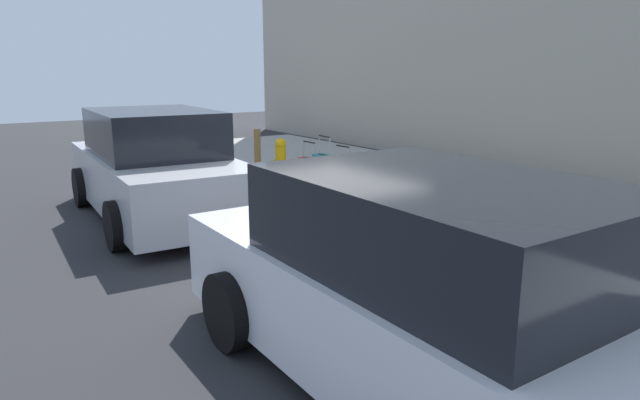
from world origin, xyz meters
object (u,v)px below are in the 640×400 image
suitcase_navy_5 (414,204)px  suitcase_olive_0 (595,253)px  suitcase_red_3 (476,218)px  fire_hydrant (281,159)px  parked_car_silver_1 (156,168)px  suitcase_olive_7 (362,185)px  suitcase_teal_9 (324,175)px  suitcase_teal_2 (504,222)px  suitcase_red_10 (309,174)px  suitcase_silver_8 (343,180)px  bollard_post (258,154)px  suitcase_maroon_4 (443,203)px  parked_car_white_0 (439,297)px  suitcase_silver_1 (550,233)px  suitcase_black_6 (387,189)px

suitcase_navy_5 → suitcase_olive_0: bearing=177.7°
suitcase_olive_0 → suitcase_red_3: 1.55m
fire_hydrant → parked_car_silver_1: 2.70m
suitcase_olive_7 → parked_car_silver_1: (1.67, 2.63, 0.28)m
suitcase_teal_9 → suitcase_olive_0: bearing=179.3°
suitcase_olive_0 → parked_car_silver_1: (5.43, 2.56, 0.31)m
suitcase_teal_2 → parked_car_silver_1: parked_car_silver_1 is taller
suitcase_red_10 → suitcase_olive_0: bearing=178.8°
suitcase_silver_8 → bollard_post: 2.54m
suitcase_maroon_4 → bollard_post: suitcase_maroon_4 is taller
suitcase_red_10 → parked_car_white_0: parked_car_white_0 is taller
suitcase_olive_0 → suitcase_silver_8: size_ratio=0.75×
parked_car_white_0 → parked_car_silver_1: 5.80m
suitcase_teal_9 → suitcase_red_3: bearing=-179.9°
suitcase_silver_1 → parked_car_silver_1: 5.56m
suitcase_red_3 → suitcase_black_6: 1.67m
suitcase_black_6 → suitcase_olive_7: size_ratio=1.09×
suitcase_silver_1 → suitcase_navy_5: (2.14, -0.07, -0.13)m
suitcase_navy_5 → suitcase_silver_8: bearing=1.2°
suitcase_olive_0 → bollard_post: (6.79, 0.12, 0.16)m
suitcase_navy_5 → suitcase_olive_7: suitcase_navy_5 is taller
suitcase_teal_2 → suitcase_black_6: suitcase_teal_2 is taller
suitcase_black_6 → suitcase_silver_8: (1.04, 0.02, -0.03)m
suitcase_black_6 → bollard_post: (3.57, 0.22, 0.10)m
suitcase_red_3 → parked_car_white_0: 3.27m
suitcase_teal_9 → suitcase_silver_8: bearing=-179.0°
suitcase_olive_0 → suitcase_red_10: suitcase_red_10 is taller
suitcase_maroon_4 → bollard_post: size_ratio=1.03×
suitcase_olive_7 → suitcase_teal_9: bearing=0.4°
suitcase_olive_7 → bollard_post: 3.04m
suitcase_teal_2 → suitcase_teal_9: bearing=-1.3°
suitcase_teal_2 → suitcase_maroon_4: 1.03m
suitcase_red_3 → suitcase_olive_0: bearing=177.4°
suitcase_silver_1 → bollard_post: suitcase_silver_1 is taller
suitcase_maroon_4 → fire_hydrant: bearing=0.7°
suitcase_red_10 → parked_car_silver_1: size_ratio=0.19×
suitcase_teal_2 → suitcase_olive_7: (2.70, -0.09, -0.04)m
suitcase_silver_8 → suitcase_maroon_4: bearing=-179.9°
suitcase_silver_1 → suitcase_red_3: (1.03, -0.04, -0.08)m
suitcase_teal_2 → suitcase_silver_8: suitcase_teal_2 is taller
suitcase_black_6 → suitcase_teal_9: 1.55m
suitcase_olive_7 → fire_hydrant: fire_hydrant is taller
suitcase_maroon_4 → suitcase_black_6: (1.13, -0.02, -0.01)m
suitcase_maroon_4 → suitcase_teal_9: (2.68, 0.01, -0.04)m
suitcase_teal_2 → suitcase_maroon_4: (1.03, -0.10, 0.00)m
parked_car_silver_1 → bollard_post: bearing=-60.9°
suitcase_black_6 → bollard_post: 3.58m
suitcase_teal_2 → suitcase_olive_0: bearing=-178.7°
suitcase_maroon_4 → suitcase_navy_5: (0.57, -0.03, -0.13)m
suitcase_teal_2 → suitcase_silver_8: size_ratio=1.07×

